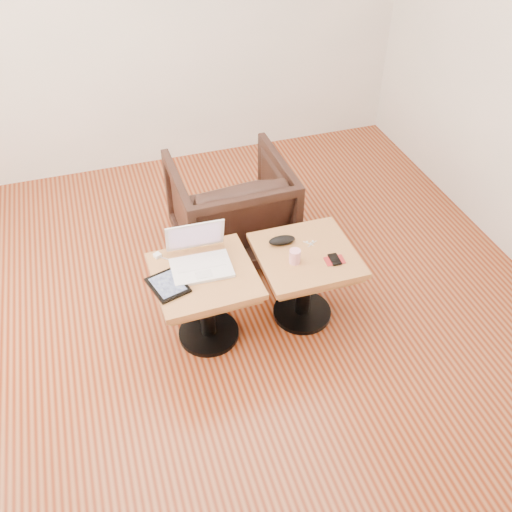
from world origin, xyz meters
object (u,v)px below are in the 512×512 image
object	(u,v)px
side_table_left	(205,290)
armchair	(231,208)
side_table_right	(305,269)
laptop	(199,257)
striped_cup	(295,256)

from	to	relation	value
side_table_left	armchair	distance (m)	0.91
side_table_right	laptop	distance (m)	0.69
side_table_right	striped_cup	distance (m)	0.22
side_table_left	striped_cup	xyz separation A→B (m)	(0.55, -0.07, 0.18)
armchair	side_table_left	bearing A→B (deg)	63.28
side_table_right	armchair	bearing A→B (deg)	107.60
side_table_right	striped_cup	bearing A→B (deg)	-149.94
side_table_left	striped_cup	bearing A→B (deg)	-9.03
side_table_left	armchair	xyz separation A→B (m)	(0.39, 0.82, -0.03)
side_table_left	side_table_right	distance (m)	0.66
laptop	striped_cup	size ratio (longest dim) A/B	4.11
striped_cup	armchair	world-z (taller)	armchair
striped_cup	armchair	distance (m)	0.93
side_table_right	laptop	size ratio (longest dim) A/B	1.63
side_table_right	striped_cup	size ratio (longest dim) A/B	6.69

